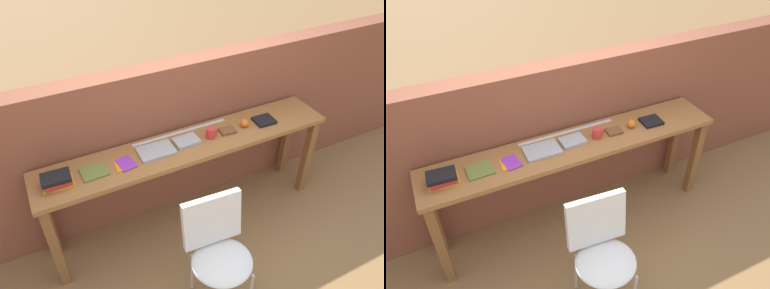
{
  "view_description": "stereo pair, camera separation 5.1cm",
  "coord_description": "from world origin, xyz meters",
  "views": [
    {
      "loc": [
        -1.07,
        -1.86,
        2.71
      ],
      "look_at": [
        0.0,
        0.25,
        0.9
      ],
      "focal_mm": 35.0,
      "sensor_mm": 36.0,
      "label": 1
    },
    {
      "loc": [
        -1.02,
        -1.88,
        2.71
      ],
      "look_at": [
        0.0,
        0.25,
        0.9
      ],
      "focal_mm": 35.0,
      "sensor_mm": 36.0,
      "label": 2
    }
  ],
  "objects": [
    {
      "name": "ground_plane",
      "position": [
        0.0,
        0.0,
        0.0
      ],
      "size": [
        40.0,
        40.0,
        0.0
      ],
      "primitive_type": "plane",
      "color": "olive"
    },
    {
      "name": "brick_wall_back",
      "position": [
        0.0,
        0.64,
        0.72
      ],
      "size": [
        6.0,
        0.2,
        1.44
      ],
      "primitive_type": "cube",
      "color": "brown",
      "rests_on": "ground"
    },
    {
      "name": "sideboard",
      "position": [
        0.0,
        0.3,
        0.74
      ],
      "size": [
        2.5,
        0.44,
        0.88
      ],
      "color": "#996033",
      "rests_on": "ground"
    },
    {
      "name": "chair_white_moulded",
      "position": [
        -0.15,
        -0.47,
        0.53
      ],
      "size": [
        0.47,
        0.48,
        0.89
      ],
      "color": "white",
      "rests_on": "ground"
    },
    {
      "name": "book_stack_leftmost",
      "position": [
        -1.04,
        0.28,
        0.92
      ],
      "size": [
        0.23,
        0.16,
        0.08
      ],
      "color": "gold",
      "rests_on": "sideboard"
    },
    {
      "name": "magazine_cycling",
      "position": [
        -0.78,
        0.29,
        0.89
      ],
      "size": [
        0.2,
        0.17,
        0.02
      ],
      "primitive_type": "cube",
      "rotation": [
        0.0,
        0.0,
        0.03
      ],
      "color": "olive",
      "rests_on": "sideboard"
    },
    {
      "name": "pamphlet_pile_colourful",
      "position": [
        -0.55,
        0.28,
        0.88
      ],
      "size": [
        0.16,
        0.18,
        0.01
      ],
      "color": "green",
      "rests_on": "sideboard"
    },
    {
      "name": "book_open_centre",
      "position": [
        -0.28,
        0.31,
        0.89
      ],
      "size": [
        0.29,
        0.2,
        0.02
      ],
      "primitive_type": "cube",
      "rotation": [
        0.0,
        0.0,
        -0.02
      ],
      "color": "#9E9EA3",
      "rests_on": "sideboard"
    },
    {
      "name": "book_grey_hardcover",
      "position": [
        -0.02,
        0.32,
        0.89
      ],
      "size": [
        0.2,
        0.15,
        0.03
      ],
      "primitive_type": "cube",
      "rotation": [
        0.0,
        0.0,
        0.03
      ],
      "color": "#9E9EA3",
      "rests_on": "sideboard"
    },
    {
      "name": "mug",
      "position": [
        0.19,
        0.29,
        0.92
      ],
      "size": [
        0.11,
        0.08,
        0.09
      ],
      "color": "red",
      "rests_on": "sideboard"
    },
    {
      "name": "leather_journal_brown",
      "position": [
        0.36,
        0.3,
        0.89
      ],
      "size": [
        0.14,
        0.11,
        0.02
      ],
      "primitive_type": "cube",
      "rotation": [
        0.0,
        0.0,
        -0.09
      ],
      "color": "brown",
      "rests_on": "sideboard"
    },
    {
      "name": "sports_ball_small",
      "position": [
        0.53,
        0.3,
        0.92
      ],
      "size": [
        0.07,
        0.07,
        0.07
      ],
      "primitive_type": "sphere",
      "color": "orange",
      "rests_on": "sideboard"
    },
    {
      "name": "book_repair_rightmost",
      "position": [
        0.72,
        0.28,
        0.89
      ],
      "size": [
        0.18,
        0.16,
        0.03
      ],
      "primitive_type": "cube",
      "rotation": [
        0.0,
        0.0,
        -0.04
      ],
      "color": "black",
      "rests_on": "sideboard"
    },
    {
      "name": "ruler_metal_back_edge",
      "position": [
        -0.0,
        0.47,
        0.88
      ],
      "size": [
        0.85,
        0.03,
        0.0
      ],
      "primitive_type": "cube",
      "color": "silver",
      "rests_on": "sideboard"
    }
  ]
}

